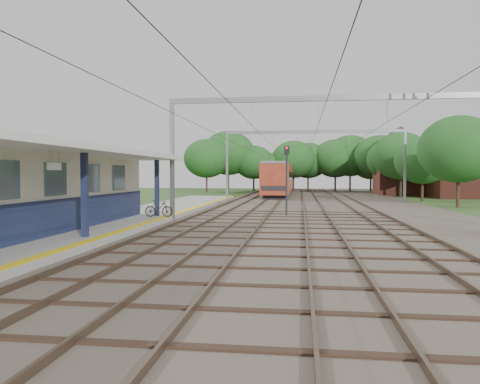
{
  "coord_description": "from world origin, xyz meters",
  "views": [
    {
      "loc": [
        2.25,
        -10.83,
        2.73
      ],
      "look_at": [
        -1.6,
        18.73,
        1.6
      ],
      "focal_mm": 35.0,
      "sensor_mm": 36.0,
      "label": 1
    }
  ],
  "objects": [
    {
      "name": "ballast_bed",
      "position": [
        4.0,
        30.0,
        0.05
      ],
      "size": [
        18.0,
        90.0,
        0.1
      ],
      "primitive_type": "cube",
      "color": "#473D33",
      "rests_on": "ground"
    },
    {
      "name": "canopy",
      "position": [
        -7.77,
        6.0,
        3.64
      ],
      "size": [
        6.4,
        20.0,
        3.44
      ],
      "color": "#121B3B",
      "rests_on": "platform"
    },
    {
      "name": "signal_post",
      "position": [
        1.35,
        19.2,
        2.91
      ],
      "size": [
        0.35,
        0.31,
        4.55
      ],
      "rotation": [
        0.0,
        0.0,
        -0.28
      ],
      "color": "black",
      "rests_on": "ground"
    },
    {
      "name": "catenary_system",
      "position": [
        3.39,
        25.28,
        5.51
      ],
      "size": [
        17.22,
        88.0,
        7.0
      ],
      "color": "gray",
      "rests_on": "ground"
    },
    {
      "name": "house_near",
      "position": [
        21.0,
        46.0,
        2.99
      ],
      "size": [
        7.0,
        6.12,
        7.89
      ],
      "color": "brown",
      "rests_on": "ground"
    },
    {
      "name": "bicycle",
      "position": [
        -5.6,
        14.35,
        0.83
      ],
      "size": [
        1.59,
        0.45,
        0.95
      ],
      "primitive_type": "imported",
      "rotation": [
        0.0,
        0.0,
        1.57
      ],
      "color": "black",
      "rests_on": "platform"
    },
    {
      "name": "yellow_stripe",
      "position": [
        -5.25,
        14.0,
        0.35
      ],
      "size": [
        0.45,
        52.0,
        0.01
      ],
      "primitive_type": "cube",
      "color": "yellow",
      "rests_on": "platform"
    },
    {
      "name": "tree_band",
      "position": [
        3.84,
        57.12,
        4.92
      ],
      "size": [
        31.72,
        30.88,
        8.82
      ],
      "color": "#382619",
      "rests_on": "ground"
    },
    {
      "name": "house_far",
      "position": [
        16.0,
        52.0,
        3.23
      ],
      "size": [
        8.0,
        6.12,
        8.66
      ],
      "color": "brown",
      "rests_on": "ground"
    },
    {
      "name": "platform",
      "position": [
        -7.5,
        14.0,
        0.17
      ],
      "size": [
        5.0,
        52.0,
        0.35
      ],
      "primitive_type": "cube",
      "color": "gray",
      "rests_on": "ground"
    },
    {
      "name": "train",
      "position": [
        -0.5,
        56.37,
        2.24
      ],
      "size": [
        3.07,
        38.17,
        4.02
      ],
      "color": "black",
      "rests_on": "ballast_bed"
    },
    {
      "name": "ground",
      "position": [
        0.0,
        0.0,
        0.0
      ],
      "size": [
        160.0,
        160.0,
        0.0
      ],
      "primitive_type": "plane",
      "color": "#2D4C1E",
      "rests_on": "ground"
    },
    {
      "name": "rail_tracks",
      "position": [
        1.5,
        30.0,
        0.18
      ],
      "size": [
        11.8,
        88.0,
        0.15
      ],
      "color": "brown",
      "rests_on": "ballast_bed"
    },
    {
      "name": "station_building",
      "position": [
        -8.88,
        7.0,
        2.04
      ],
      "size": [
        3.41,
        18.0,
        3.4
      ],
      "color": "beige",
      "rests_on": "platform"
    }
  ]
}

